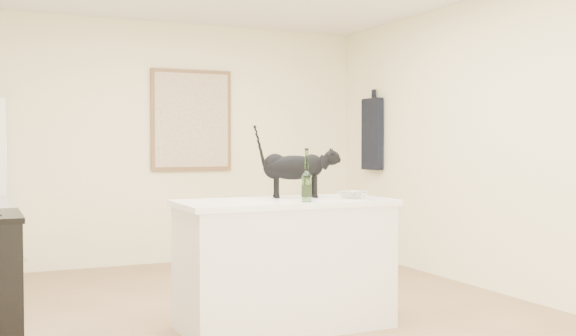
{
  "coord_description": "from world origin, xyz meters",
  "views": [
    {
      "loc": [
        -1.86,
        -4.57,
        1.29
      ],
      "look_at": [
        0.15,
        -0.15,
        1.12
      ],
      "focal_mm": 42.92,
      "sensor_mm": 36.0,
      "label": 1
    }
  ],
  "objects": [
    {
      "name": "floor",
      "position": [
        0.0,
        0.0,
        0.0
      ],
      "size": [
        5.5,
        5.5,
        0.0
      ],
      "primitive_type": "plane",
      "color": "#A07B55",
      "rests_on": "ground"
    },
    {
      "name": "wall_back",
      "position": [
        0.0,
        2.75,
        1.3
      ],
      "size": [
        4.5,
        0.0,
        4.5
      ],
      "primitive_type": "plane",
      "rotation": [
        1.57,
        0.0,
        0.0
      ],
      "color": "#FDF3C4",
      "rests_on": "ground"
    },
    {
      "name": "wall_front",
      "position": [
        0.0,
        -2.75,
        1.3
      ],
      "size": [
        4.5,
        0.0,
        4.5
      ],
      "primitive_type": "plane",
      "rotation": [
        -1.57,
        0.0,
        0.0
      ],
      "color": "#FDF3C4",
      "rests_on": "ground"
    },
    {
      "name": "wall_right",
      "position": [
        2.25,
        0.0,
        1.3
      ],
      "size": [
        0.0,
        5.5,
        5.5
      ],
      "primitive_type": "plane",
      "rotation": [
        1.57,
        0.0,
        -1.57
      ],
      "color": "#FDF3C4",
      "rests_on": "ground"
    },
    {
      "name": "island_base",
      "position": [
        0.1,
        -0.2,
        0.43
      ],
      "size": [
        1.44,
        0.67,
        0.86
      ],
      "primitive_type": "cube",
      "color": "white",
      "rests_on": "floor"
    },
    {
      "name": "island_top",
      "position": [
        0.1,
        -0.2,
        0.88
      ],
      "size": [
        1.5,
        0.7,
        0.04
      ],
      "primitive_type": "cube",
      "color": "white",
      "rests_on": "island_base"
    },
    {
      "name": "artwork_frame",
      "position": [
        0.3,
        2.72,
        1.55
      ],
      "size": [
        0.9,
        0.03,
        1.1
      ],
      "primitive_type": "cube",
      "color": "brown",
      "rests_on": "wall_back"
    },
    {
      "name": "artwork_canvas",
      "position": [
        0.3,
        2.7,
        1.55
      ],
      "size": [
        0.82,
        0.0,
        1.02
      ],
      "primitive_type": "cube",
      "color": "beige",
      "rests_on": "wall_back"
    },
    {
      "name": "hanging_garment",
      "position": [
        2.19,
        2.05,
        1.4
      ],
      "size": [
        0.08,
        0.34,
        0.8
      ],
      "primitive_type": "cube",
      "color": "black",
      "rests_on": "wall_right"
    },
    {
      "name": "black_cat",
      "position": [
        0.24,
        -0.05,
        1.1
      ],
      "size": [
        0.58,
        0.31,
        0.39
      ],
      "primitive_type": null,
      "rotation": [
        0.0,
        0.0,
        -0.27
      ],
      "color": "black",
      "rests_on": "island_top"
    },
    {
      "name": "wine_bottle",
      "position": [
        0.17,
        -0.42,
        1.06
      ],
      "size": [
        0.07,
        0.07,
        0.32
      ],
      "primitive_type": "cylinder",
      "rotation": [
        0.0,
        0.0,
        0.02
      ],
      "color": "#296026",
      "rests_on": "island_top"
    },
    {
      "name": "glass_bowl",
      "position": [
        0.6,
        -0.3,
        0.93
      ],
      "size": [
        0.28,
        0.28,
        0.05
      ],
      "primitive_type": "imported",
      "rotation": [
        0.0,
        0.0,
        0.42
      ],
      "color": "white",
      "rests_on": "island_top"
    },
    {
      "name": "fridge_paper",
      "position": [
        -1.6,
        2.35,
        1.29
      ],
      "size": [
        0.02,
        0.14,
        0.18
      ],
      "primitive_type": "cube",
      "rotation": [
        0.0,
        0.0,
        0.13
      ],
      "color": "white",
      "rests_on": "fridge"
    }
  ]
}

